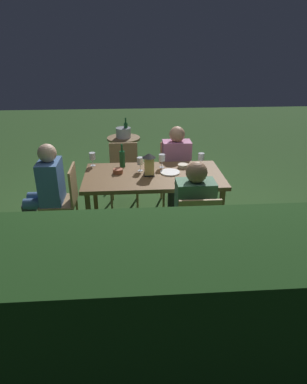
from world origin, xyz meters
TOP-DOWN VIEW (x-y plane):
  - ground_plane at (0.00, 0.00)m, footprint 16.00×16.00m
  - dining_table at (0.00, 0.00)m, footprint 1.62×0.86m
  - chair_side_right_a at (-0.36, 0.82)m, footprint 0.42×0.40m
  - person_in_green at (-0.36, 0.63)m, footprint 0.38×0.47m
  - chair_side_left_a at (-0.36, -0.82)m, footprint 0.42×0.40m
  - person_in_pink at (-0.36, -0.63)m, footprint 0.38×0.47m
  - chair_head_far at (1.06, 0.00)m, footprint 0.40×0.42m
  - person_in_blue at (1.25, 0.00)m, footprint 0.48×0.38m
  - chair_side_left_b at (0.36, -0.82)m, footprint 0.42×0.40m
  - lantern_centerpiece at (0.05, 0.01)m, footprint 0.15×0.15m
  - green_bottle_on_table at (0.37, -0.28)m, footprint 0.07×0.07m
  - wine_glass_a at (-0.61, -0.23)m, footprint 0.08×0.08m
  - wine_glass_b at (0.15, -0.13)m, footprint 0.08×0.08m
  - wine_glass_c at (-0.12, -0.23)m, footprint 0.08×0.08m
  - wine_glass_d at (0.74, -0.35)m, footprint 0.08×0.08m
  - plate_a at (-0.53, -0.03)m, footprint 0.23×0.23m
  - plate_b at (-0.34, 0.26)m, footprint 0.26×0.26m
  - plate_c at (-0.20, -0.04)m, footprint 0.23×0.23m
  - bowl_olives at (0.42, -0.07)m, footprint 0.12×0.12m
  - bowl_bread at (-0.38, -0.21)m, footprint 0.12×0.12m
  - side_table at (0.38, -2.12)m, footprint 0.58×0.58m
  - ice_bucket at (0.38, -2.12)m, footprint 0.26×0.26m
  - hedge_backdrop at (0.00, 2.08)m, footprint 4.62×0.83m

SIDE VIEW (x-z plane):
  - ground_plane at x=0.00m, z-range 0.00..0.00m
  - side_table at x=0.38m, z-range 0.11..0.73m
  - chair_side_right_a at x=-0.36m, z-range 0.05..0.92m
  - chair_side_left_a at x=-0.36m, z-range 0.05..0.92m
  - chair_head_far at x=1.06m, z-range 0.05..0.92m
  - chair_side_left_b at x=0.36m, z-range 0.05..0.92m
  - hedge_backdrop at x=0.00m, z-range 0.00..1.19m
  - person_in_green at x=-0.36m, z-range 0.06..1.21m
  - person_in_pink at x=-0.36m, z-range 0.06..1.21m
  - person_in_blue at x=1.25m, z-range 0.06..1.21m
  - dining_table at x=0.00m, z-range 0.32..1.07m
  - ice_bucket at x=0.38m, z-range 0.55..0.89m
  - plate_a at x=-0.53m, z-range 0.76..0.77m
  - plate_b at x=-0.34m, z-range 0.76..0.77m
  - plate_c at x=-0.20m, z-range 0.76..0.77m
  - bowl_bread at x=-0.38m, z-range 0.76..0.80m
  - bowl_olives at x=0.42m, z-range 0.76..0.81m
  - green_bottle_on_table at x=0.37m, z-range 0.72..1.01m
  - wine_glass_a at x=-0.61m, z-range 0.79..0.96m
  - wine_glass_b at x=0.15m, z-range 0.79..0.96m
  - wine_glass_c at x=-0.12m, z-range 0.79..0.96m
  - wine_glass_d at x=0.74m, z-range 0.79..0.96m
  - lantern_centerpiece at x=0.05m, z-range 0.77..1.04m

